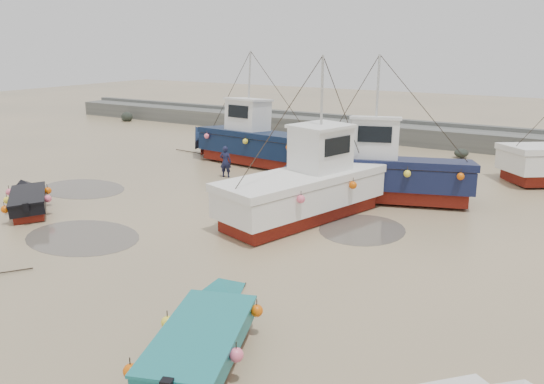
{
  "coord_description": "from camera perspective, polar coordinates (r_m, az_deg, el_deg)",
  "views": [
    {
      "loc": [
        11.31,
        -13.58,
        6.75
      ],
      "look_at": [
        1.69,
        2.54,
        1.4
      ],
      "focal_mm": 35.0,
      "sensor_mm": 36.0,
      "label": 1
    }
  ],
  "objects": [
    {
      "name": "puddle_d",
      "position": [
        26.66,
        9.94,
        1.0
      ],
      "size": [
        5.14,
        5.14,
        0.01
      ],
      "primitive_type": "cylinder",
      "color": "#544D44",
      "rests_on": "ground"
    },
    {
      "name": "dinghy_4",
      "position": [
        24.05,
        -24.67,
        -0.51
      ],
      "size": [
        4.78,
        3.85,
        1.43
      ],
      "rotation": [
        0.0,
        0.0,
        0.92
      ],
      "color": "maroon",
      "rests_on": "ground"
    },
    {
      "name": "cabin_boat_0",
      "position": [
        30.34,
        -2.28,
        5.59
      ],
      "size": [
        10.54,
        3.54,
        6.22
      ],
      "rotation": [
        0.0,
        0.0,
        1.47
      ],
      "color": "maroon",
      "rests_on": "ground"
    },
    {
      "name": "cabin_boat_2",
      "position": [
        23.51,
        11.5,
        2.31
      ],
      "size": [
        9.64,
        4.73,
        6.22
      ],
      "rotation": [
        0.0,
        0.0,
        1.89
      ],
      "color": "maroon",
      "rests_on": "ground"
    },
    {
      "name": "person",
      "position": [
        27.48,
        -4.98,
        1.62
      ],
      "size": [
        0.68,
        0.56,
        1.62
      ],
      "primitive_type": "imported",
      "rotation": [
        0.0,
        0.0,
        3.46
      ],
      "color": "#161935",
      "rests_on": "ground"
    },
    {
      "name": "puddle_a",
      "position": [
        20.2,
        -19.71,
        -4.57
      ],
      "size": [
        4.46,
        4.46,
        0.01
      ],
      "primitive_type": "cylinder",
      "color": "#544D44",
      "rests_on": "ground"
    },
    {
      "name": "cabin_boat_1",
      "position": [
        20.96,
        4.49,
        0.87
      ],
      "size": [
        4.87,
        10.3,
        6.22
      ],
      "rotation": [
        0.0,
        0.0,
        -0.3
      ],
      "color": "maroon",
      "rests_on": "ground"
    },
    {
      "name": "ground",
      "position": [
        18.92,
        -8.42,
        -5.18
      ],
      "size": [
        120.0,
        120.0,
        0.0
      ],
      "primitive_type": "plane",
      "color": "tan",
      "rests_on": "ground"
    },
    {
      "name": "puddle_b",
      "position": [
        20.07,
        9.67,
        -3.97
      ],
      "size": [
        3.14,
        3.14,
        0.01
      ],
      "primitive_type": "cylinder",
      "color": "#544D44",
      "rests_on": "ground"
    },
    {
      "name": "puddle_c",
      "position": [
        26.75,
        -19.7,
        0.35
      ],
      "size": [
        4.42,
        4.42,
        0.01
      ],
      "primitive_type": "cylinder",
      "color": "#544D44",
      "rests_on": "ground"
    },
    {
      "name": "seawall",
      "position": [
        37.81,
        13.15,
        6.17
      ],
      "size": [
        60.0,
        4.92,
        1.5
      ],
      "color": "#5F605B",
      "rests_on": "ground"
    },
    {
      "name": "dinghy_2",
      "position": [
        12.18,
        -7.16,
        -14.82
      ],
      "size": [
        2.97,
        5.75,
        1.43
      ],
      "rotation": [
        0.0,
        0.0,
        0.34
      ],
      "color": "maroon",
      "rests_on": "ground"
    }
  ]
}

